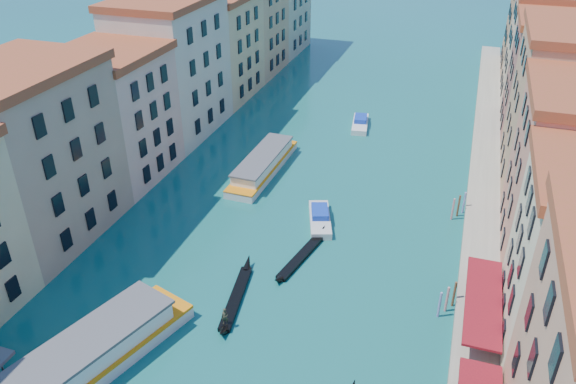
{
  "coord_description": "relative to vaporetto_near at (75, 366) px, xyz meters",
  "views": [
    {
      "loc": [
        17.55,
        -3.8,
        36.94
      ],
      "look_at": [
        0.77,
        47.3,
        5.96
      ],
      "focal_mm": 35.0,
      "sensor_mm": 36.0,
      "label": 1
    }
  ],
  "objects": [
    {
      "name": "vaporetto_near",
      "position": [
        0.0,
        0.0,
        0.0
      ],
      "size": [
        11.71,
        22.78,
        3.32
      ],
      "rotation": [
        0.0,
        0.0,
        -0.31
      ],
      "color": "silver",
      "rests_on": "ground"
    },
    {
      "name": "quay",
      "position": [
        31.35,
        43.09,
        -0.99
      ],
      "size": [
        4.0,
        140.0,
        1.0
      ],
      "primitive_type": "cube",
      "color": "gray",
      "rests_on": "ground"
    },
    {
      "name": "vaporetto_far",
      "position": [
        1.76,
        39.69,
        -0.31
      ],
      "size": [
        4.49,
        17.75,
        2.63
      ],
      "rotation": [
        0.0,
        0.0,
        -0.03
      ],
      "color": "silver",
      "rests_on": "ground"
    },
    {
      "name": "gondola_fore",
      "position": [
        8.67,
        13.34,
        -1.08
      ],
      "size": [
        2.79,
        12.33,
        2.46
      ],
      "rotation": [
        0.0,
        0.0,
        0.15
      ],
      "color": "black",
      "rests_on": "ground"
    },
    {
      "name": "motorboat_far",
      "position": [
        11.43,
        59.7,
        -0.88
      ],
      "size": [
        3.5,
        7.93,
        1.59
      ],
      "rotation": [
        0.0,
        0.0,
        0.15
      ],
      "color": "silver",
      "rests_on": "ground"
    },
    {
      "name": "gondola_far",
      "position": [
        12.83,
        22.06,
        -1.15
      ],
      "size": [
        3.29,
        11.77,
        1.68
      ],
      "rotation": [
        0.0,
        0.0,
        -0.2
      ],
      "color": "black",
      "rests_on": "ground"
    },
    {
      "name": "motorboat_mid",
      "position": [
        12.8,
        29.53,
        -0.88
      ],
      "size": [
        4.66,
        7.95,
        1.57
      ],
      "rotation": [
        0.0,
        0.0,
        0.32
      ],
      "color": "silver",
      "rests_on": "ground"
    },
    {
      "name": "right_bank_palazzos",
      "position": [
        39.35,
        43.09,
        8.25
      ],
      "size": [
        12.8,
        128.4,
        21.0
      ],
      "color": "#A75044",
      "rests_on": "ground"
    },
    {
      "name": "left_bank_palazzos",
      "position": [
        -16.65,
        42.77,
        8.21
      ],
      "size": [
        12.8,
        128.4,
        21.0
      ],
      "color": "beige",
      "rests_on": "ground"
    }
  ]
}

